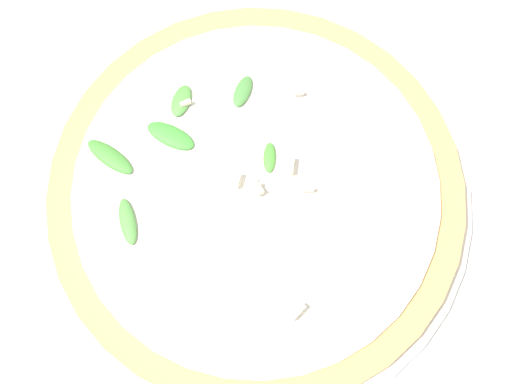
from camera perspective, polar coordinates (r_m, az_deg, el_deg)
name	(u,v)px	position (r m, az deg, el deg)	size (l,w,h in m)	color
ground_plane	(274,197)	(0.61, 1.47, -0.37)	(6.00, 6.00, 0.00)	silver
pizza_arugula_main	(256,196)	(0.60, -0.02, -0.35)	(0.36, 0.36, 0.05)	silver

